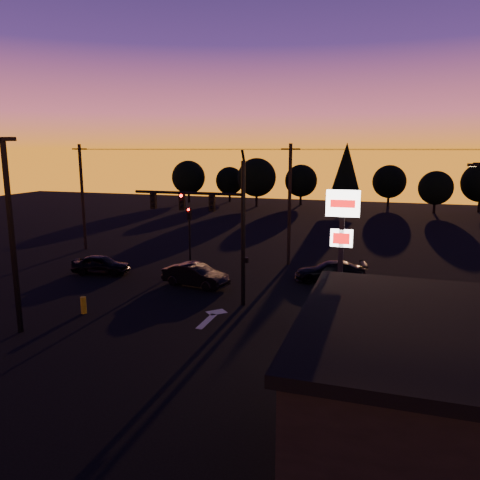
% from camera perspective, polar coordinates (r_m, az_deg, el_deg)
% --- Properties ---
extents(ground, '(120.00, 120.00, 0.00)m').
position_cam_1_polar(ground, '(23.52, -6.12, -10.52)').
color(ground, black).
rests_on(ground, ground).
extents(lane_arrow, '(1.20, 3.10, 0.01)m').
position_cam_1_polar(lane_arrow, '(24.78, -3.48, -9.32)').
color(lane_arrow, beige).
rests_on(lane_arrow, ground).
extents(traffic_signal_mast, '(6.79, 0.52, 8.58)m').
position_cam_1_polar(traffic_signal_mast, '(25.88, -3.00, 2.85)').
color(traffic_signal_mast, black).
rests_on(traffic_signal_mast, ground).
extents(secondary_signal, '(0.30, 0.31, 4.35)m').
position_cam_1_polar(secondary_signal, '(34.88, -6.19, 1.50)').
color(secondary_signal, black).
rests_on(secondary_signal, ground).
extents(parking_lot_light, '(1.25, 0.30, 9.14)m').
position_cam_1_polar(parking_lot_light, '(23.86, -26.18, 1.83)').
color(parking_lot_light, black).
rests_on(parking_lot_light, ground).
extents(pylon_sign, '(1.50, 0.28, 6.80)m').
position_cam_1_polar(pylon_sign, '(21.88, 12.30, 1.04)').
color(pylon_sign, black).
rests_on(pylon_sign, ground).
extents(utility_pole_0, '(1.40, 0.26, 9.00)m').
position_cam_1_polar(utility_pole_0, '(42.33, -18.65, 5.03)').
color(utility_pole_0, black).
rests_on(utility_pole_0, ground).
extents(utility_pole_1, '(1.40, 0.26, 9.00)m').
position_cam_1_polar(utility_pole_1, '(34.91, 6.06, 4.38)').
color(utility_pole_1, black).
rests_on(utility_pole_1, ground).
extents(power_wires, '(36.00, 1.22, 0.07)m').
position_cam_1_polar(power_wires, '(34.67, 6.19, 10.91)').
color(power_wires, black).
rests_on(power_wires, ground).
extents(bollard, '(0.30, 0.30, 0.91)m').
position_cam_1_polar(bollard, '(26.44, -18.54, -7.54)').
color(bollard, '#AF980F').
rests_on(bollard, ground).
extents(tree_0, '(5.36, 5.36, 6.74)m').
position_cam_1_polar(tree_0, '(76.64, -6.30, 7.61)').
color(tree_0, black).
rests_on(tree_0, ground).
extents(tree_1, '(4.54, 4.54, 5.71)m').
position_cam_1_polar(tree_1, '(77.29, -1.27, 7.23)').
color(tree_1, black).
rests_on(tree_1, ground).
extents(tree_2, '(5.77, 5.78, 7.26)m').
position_cam_1_polar(tree_2, '(70.69, 2.05, 7.63)').
color(tree_2, black).
rests_on(tree_2, ground).
extents(tree_3, '(4.95, 4.95, 6.22)m').
position_cam_1_polar(tree_3, '(73.29, 7.45, 7.18)').
color(tree_3, black).
rests_on(tree_3, ground).
extents(tree_4, '(4.18, 4.18, 9.50)m').
position_cam_1_polar(tree_4, '(69.28, 12.82, 8.58)').
color(tree_4, black).
rests_on(tree_4, ground).
extents(tree_5, '(4.95, 4.95, 6.22)m').
position_cam_1_polar(tree_5, '(74.14, 17.74, 6.79)').
color(tree_5, black).
rests_on(tree_5, ground).
extents(tree_6, '(4.54, 4.54, 5.71)m').
position_cam_1_polar(tree_6, '(68.45, 22.76, 5.88)').
color(tree_6, black).
rests_on(tree_6, ground).
extents(car_left, '(4.17, 2.19, 1.35)m').
position_cam_1_polar(car_left, '(34.09, -16.60, -2.88)').
color(car_left, black).
rests_on(car_left, ground).
extents(car_mid, '(4.56, 2.32, 1.43)m').
position_cam_1_polar(car_mid, '(30.00, -5.44, -4.27)').
color(car_mid, black).
rests_on(car_mid, ground).
extents(car_right, '(4.93, 2.85, 1.34)m').
position_cam_1_polar(car_right, '(31.44, 10.92, -3.79)').
color(car_right, black).
rests_on(car_right, ground).
extents(suv_parked, '(2.22, 4.71, 1.30)m').
position_cam_1_polar(suv_parked, '(20.25, 16.95, -12.65)').
color(suv_parked, black).
rests_on(suv_parked, ground).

